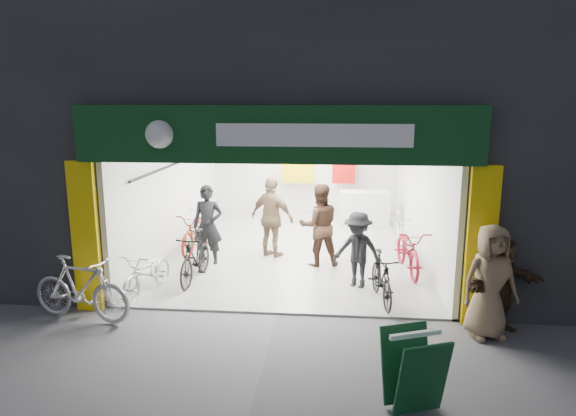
# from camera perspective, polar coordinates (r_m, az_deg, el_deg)

# --- Properties ---
(ground) EXTENTS (60.00, 60.00, 0.00)m
(ground) POSITION_cam_1_polar(r_m,az_deg,el_deg) (8.90, -1.23, -11.77)
(ground) COLOR #56565B
(ground) RESTS_ON ground
(building) EXTENTS (17.00, 10.27, 8.00)m
(building) POSITION_cam_1_polar(r_m,az_deg,el_deg) (13.10, 5.34, 15.13)
(building) COLOR #232326
(building) RESTS_ON ground
(bike_left_front) EXTENTS (0.85, 1.71, 0.86)m
(bike_left_front) POSITION_cam_1_polar(r_m,az_deg,el_deg) (9.95, -15.33, -6.94)
(bike_left_front) COLOR #BBBBC0
(bike_left_front) RESTS_ON ground
(bike_left_midfront) EXTENTS (0.59, 1.73, 1.02)m
(bike_left_midfront) POSITION_cam_1_polar(r_m,az_deg,el_deg) (10.40, -10.27, -5.40)
(bike_left_midfront) COLOR black
(bike_left_midfront) RESTS_ON ground
(bike_left_midback) EXTENTS (0.87, 1.92, 0.97)m
(bike_left_midback) POSITION_cam_1_polar(r_m,az_deg,el_deg) (12.44, -9.94, -2.62)
(bike_left_midback) COLOR maroon
(bike_left_midback) RESTS_ON ground
(bike_left_back) EXTENTS (0.63, 1.59, 0.93)m
(bike_left_back) POSITION_cam_1_polar(r_m,az_deg,el_deg) (13.49, -9.50, -1.56)
(bike_left_back) COLOR silver
(bike_left_back) RESTS_ON ground
(bike_right_front) EXTENTS (0.64, 1.58, 0.92)m
(bike_right_front) POSITION_cam_1_polar(r_m,az_deg,el_deg) (9.37, 10.35, -7.68)
(bike_right_front) COLOR black
(bike_right_front) RESTS_ON ground
(bike_right_mid) EXTENTS (0.82, 1.92, 0.98)m
(bike_right_mid) POSITION_cam_1_polar(r_m,az_deg,el_deg) (11.05, 13.24, -4.60)
(bike_right_mid) COLOR maroon
(bike_right_mid) RESTS_ON ground
(bike_right_back) EXTENTS (0.53, 1.58, 0.93)m
(bike_right_back) POSITION_cam_1_polar(r_m,az_deg,el_deg) (12.61, 12.25, -2.62)
(bike_right_back) COLOR silver
(bike_right_back) RESTS_ON ground
(parked_bike) EXTENTS (1.90, 0.89, 1.10)m
(parked_bike) POSITION_cam_1_polar(r_m,az_deg,el_deg) (9.15, -22.04, -8.29)
(parked_bike) COLOR silver
(parked_bike) RESTS_ON ground
(customer_a) EXTENTS (0.66, 0.44, 1.78)m
(customer_a) POSITION_cam_1_polar(r_m,az_deg,el_deg) (11.30, -8.90, -1.96)
(customer_a) COLOR black
(customer_a) RESTS_ON ground
(customer_b) EXTENTS (1.02, 0.87, 1.83)m
(customer_b) POSITION_cam_1_polar(r_m,az_deg,el_deg) (11.10, 3.48, -1.96)
(customer_b) COLOR #3D271B
(customer_b) RESTS_ON ground
(customer_c) EXTENTS (1.13, 0.94, 1.52)m
(customer_c) POSITION_cam_1_polar(r_m,az_deg,el_deg) (9.88, 7.75, -4.76)
(customer_c) COLOR black
(customer_c) RESTS_ON ground
(customer_d) EXTENTS (1.20, 0.91, 1.89)m
(customer_d) POSITION_cam_1_polar(r_m,az_deg,el_deg) (11.65, -1.78, -1.11)
(customer_d) COLOR #80624A
(customer_d) RESTS_ON ground
(pedestrian_near) EXTENTS (0.97, 0.75, 1.78)m
(pedestrian_near) POSITION_cam_1_polar(r_m,az_deg,el_deg) (8.39, 21.52, -7.62)
(pedestrian_near) COLOR #836A4C
(pedestrian_near) RESTS_ON ground
(pedestrian_far) EXTENTS (1.48, 1.06, 1.54)m
(pedestrian_far) POSITION_cam_1_polar(r_m,az_deg,el_deg) (8.68, 22.54, -7.89)
(pedestrian_far) COLOR #3B281A
(pedestrian_far) RESTS_ON ground
(sandwich_board) EXTENTS (0.79, 0.80, 0.95)m
(sandwich_board) POSITION_cam_1_polar(r_m,az_deg,el_deg) (6.40, 13.80, -16.98)
(sandwich_board) COLOR #104221
(sandwich_board) RESTS_ON ground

